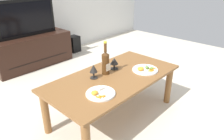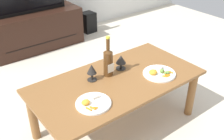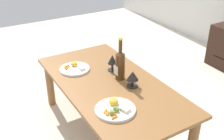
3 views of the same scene
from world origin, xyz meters
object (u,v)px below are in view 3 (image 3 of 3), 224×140
Objects in this scene: dining_table at (110,91)px; goblet_left at (112,60)px; wine_bottle at (120,64)px; dinner_plate_left at (75,68)px; dinner_plate_right at (115,109)px; goblet_right at (133,77)px.

goblet_left reaches higher than dining_table.
dining_table is 0.23m from wine_bottle.
dinner_plate_left is (-0.17, -0.26, -0.08)m from goblet_left.
dinner_plate_left is (-0.33, -0.15, 0.09)m from dining_table.
wine_bottle is at bearing 143.83° from dinner_plate_right.
goblet_left is 1.11× the size of goblet_right.
dinner_plate_right reaches higher than dinner_plate_left.
goblet_left is 0.56× the size of dinner_plate_left.
wine_bottle is at bearing -6.67° from goblet_left.
goblet_right is at bearing 40.86° from dining_table.
dinner_plate_right is at bearing -54.13° from goblet_right.
goblet_left is at bearing 143.86° from dining_table.
dinner_plate_right is at bearing -24.44° from dining_table.
dinner_plate_left is at bearing -122.98° from goblet_left.
goblet_left reaches higher than dinner_plate_right.
dinner_plate_left is (-0.32, -0.25, -0.12)m from wine_bottle.
wine_bottle is 0.42m from dinner_plate_left.
goblet_left is (-0.15, 0.02, -0.04)m from wine_bottle.
goblet_right is 0.54m from dinner_plate_left.
goblet_right is at bearing 6.67° from wine_bottle.
dining_table is 0.26m from goblet_left.
dinner_plate_right is at bearing -36.17° from wine_bottle.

